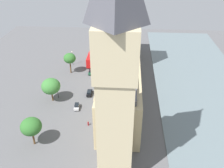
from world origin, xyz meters
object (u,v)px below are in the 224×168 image
object	(u,v)px
car_dark_green_leading	(91,72)
plane_tree_by_river_gate	(51,86)
plane_tree_far_end	(31,127)
car_black_midblock	(89,93)
car_silver_under_trees	(77,106)
parliament_building	(122,61)
street_lamp_corner	(72,56)
pedestrian_trailing	(88,123)
clock_tower	(116,69)
street_lamp_kerbside	(57,87)
plane_tree_near_tower	(70,58)
double_decker_bus_opposite_hall	(90,60)

from	to	relation	value
car_dark_green_leading	plane_tree_by_river_gate	size ratio (longest dim) A/B	0.48
car_dark_green_leading	plane_tree_by_river_gate	distance (m)	25.51
car_dark_green_leading	plane_tree_far_end	world-z (taller)	plane_tree_far_end
car_black_midblock	car_silver_under_trees	world-z (taller)	same
parliament_building	plane_tree_far_end	distance (m)	46.53
car_black_midblock	street_lamp_corner	xyz separation A→B (m)	(11.96, -26.07, 3.83)
car_black_midblock	street_lamp_corner	distance (m)	28.94
parliament_building	pedestrian_trailing	bearing A→B (deg)	71.58
pedestrian_trailing	street_lamp_corner	distance (m)	46.79
car_silver_under_trees	street_lamp_corner	size ratio (longest dim) A/B	0.61
parliament_building	street_lamp_corner	world-z (taller)	parliament_building
clock_tower	street_lamp_kerbside	bearing A→B (deg)	-54.21
plane_tree_by_river_gate	plane_tree_near_tower	xyz separation A→B (m)	(-2.07, -22.63, 0.89)
double_decker_bus_opposite_hall	car_black_midblock	size ratio (longest dim) A/B	2.22
pedestrian_trailing	plane_tree_near_tower	xyz separation A→B (m)	(13.47, -35.96, 6.39)
pedestrian_trailing	plane_tree_near_tower	bearing A→B (deg)	81.06
parliament_building	car_dark_green_leading	xyz separation A→B (m)	(14.35, -5.79, -8.60)
clock_tower	car_black_midblock	bearing A→B (deg)	-71.20
car_dark_green_leading	plane_tree_near_tower	distance (m)	11.02
car_silver_under_trees	pedestrian_trailing	size ratio (longest dim) A/B	2.51
clock_tower	double_decker_bus_opposite_hall	size ratio (longest dim) A/B	5.50
car_silver_under_trees	street_lamp_kerbside	xyz separation A→B (m)	(8.40, -6.42, 3.88)
clock_tower	double_decker_bus_opposite_hall	world-z (taller)	clock_tower
plane_tree_far_end	street_lamp_kerbside	bearing A→B (deg)	-91.82
clock_tower	street_lamp_corner	world-z (taller)	clock_tower
plane_tree_by_river_gate	street_lamp_corner	bearing A→B (deg)	-92.26
car_silver_under_trees	pedestrian_trailing	xyz separation A→B (m)	(-5.51, 9.01, -0.14)
pedestrian_trailing	car_dark_green_leading	bearing A→B (deg)	67.56
parliament_building	double_decker_bus_opposite_hall	bearing A→B (deg)	-43.91
plane_tree_by_river_gate	plane_tree_near_tower	world-z (taller)	plane_tree_near_tower
plane_tree_far_end	plane_tree_near_tower	distance (m)	45.48
car_silver_under_trees	plane_tree_near_tower	size ratio (longest dim) A/B	0.44
street_lamp_kerbside	car_black_midblock	bearing A→B (deg)	-166.06
parliament_building	plane_tree_by_river_gate	distance (m)	30.54
car_black_midblock	street_lamp_kerbside	bearing A→B (deg)	-167.57
street_lamp_corner	parliament_building	bearing A→B (deg)	149.10
double_decker_bus_opposite_hall	pedestrian_trailing	xyz separation A→B (m)	(-5.79, 44.99, -1.89)
car_dark_green_leading	street_lamp_corner	distance (m)	13.75
parliament_building	street_lamp_corner	distance (m)	28.67
double_decker_bus_opposite_hall	plane_tree_near_tower	distance (m)	12.69
parliament_building	plane_tree_far_end	world-z (taller)	parliament_building
clock_tower	car_silver_under_trees	distance (m)	42.19
clock_tower	pedestrian_trailing	world-z (taller)	clock_tower
parliament_building	car_silver_under_trees	distance (m)	27.33
clock_tower	parliament_building	bearing A→B (deg)	-90.14
clock_tower	street_lamp_corner	bearing A→B (deg)	-68.68
street_lamp_corner	street_lamp_kerbside	bearing A→B (deg)	90.80
car_silver_under_trees	plane_tree_far_end	xyz separation A→B (m)	(9.19, 18.51, 5.69)
double_decker_bus_opposite_hall	plane_tree_near_tower	xyz separation A→B (m)	(7.69, 9.04, 4.51)
pedestrian_trailing	car_silver_under_trees	bearing A→B (deg)	91.97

